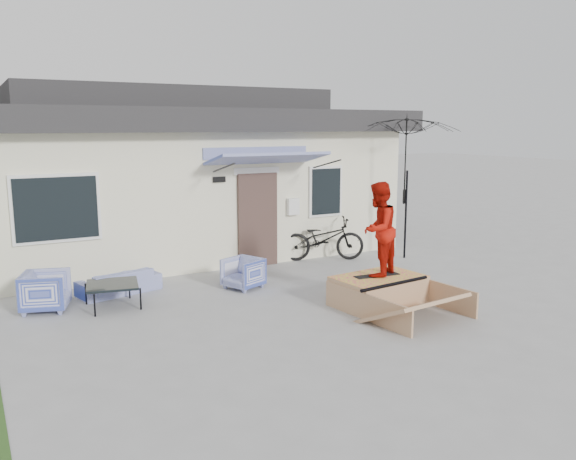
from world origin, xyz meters
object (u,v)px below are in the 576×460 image
patio_umbrella (407,185)px  skate_ramp (378,291)px  loveseat (119,278)px  coffee_table (113,295)px  skateboard (377,275)px  bicycle (323,234)px  skater (378,227)px  armchair_right (243,272)px  armchair_left (46,289)px

patio_umbrella → skate_ramp: (-2.86, -2.68, -1.50)m
loveseat → coffee_table: size_ratio=1.77×
loveseat → skateboard: (3.84, -2.91, 0.24)m
bicycle → skater: bearing=-173.6°
skateboard → skater: 0.85m
armchair_right → patio_umbrella: 4.76m
loveseat → armchair_right: bearing=145.5°
loveseat → armchair_left: 1.42m
skate_ramp → armchair_left: bearing=148.3°
skateboard → skater: (0.00, 0.00, 0.85)m
bicycle → armchair_right: bearing=139.3°
armchair_right → skateboard: size_ratio=0.79×
armchair_right → coffee_table: 2.50m
coffee_table → patio_umbrella: 7.20m
armchair_right → skater: (1.65, -2.07, 1.05)m
skater → coffee_table: bearing=-55.7°
loveseat → skate_ramp: size_ratio=0.75×
loveseat → skateboard: 4.82m
patio_umbrella → armchair_right: bearing=-172.9°
loveseat → armchair_right: armchair_right is taller
loveseat → bicycle: 4.90m
loveseat → armchair_left: armchair_left is taller
patio_umbrella → coffee_table: bearing=-175.6°
bicycle → patio_umbrella: 2.29m
bicycle → skate_ramp: size_ratio=0.96×
armchair_right → patio_umbrella: patio_umbrella is taller
loveseat → skater: bearing=129.2°
loveseat → bicycle: bicycle is taller
patio_umbrella → skate_ramp: patio_umbrella is taller
armchair_right → skate_ramp: 2.69m
patio_umbrella → skateboard: size_ratio=3.38×
armchair_left → coffee_table: armchair_left is taller
skater → loveseat: bearing=-66.1°
armchair_left → patio_umbrella: 8.17m
armchair_left → bicycle: bicycle is taller
skateboard → coffee_table: bearing=158.6°
patio_umbrella → skater: 3.91m
bicycle → skater: 3.62m
armchair_left → bicycle: size_ratio=0.39×
armchair_right → skateboard: bearing=16.0°
armchair_right → skater: skater is taller
coffee_table → skate_ramp: skate_ramp is taller
skate_ramp → skateboard: size_ratio=2.40×
armchair_left → bicycle: bearing=-63.2°
skate_ramp → skater: (-0.01, 0.05, 1.13)m
loveseat → armchair_right: 2.35m
skateboard → skater: bearing=0.0°
armchair_left → skater: 5.82m
bicycle → coffee_table: bearing=127.3°
patio_umbrella → skateboard: patio_umbrella is taller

